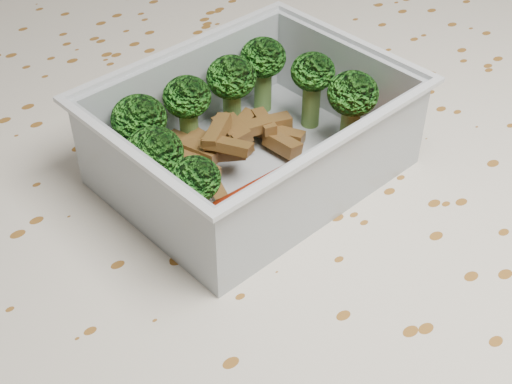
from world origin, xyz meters
TOP-DOWN VIEW (x-y plane):
  - dining_table at (0.00, 0.00)m, footprint 1.40×0.90m
  - tablecloth at (0.00, 0.00)m, footprint 1.46×0.96m
  - lunch_container at (0.03, 0.03)m, footprint 0.20×0.17m
  - broccoli_florets at (0.02, 0.05)m, footprint 0.17×0.11m
  - meat_pile at (0.02, 0.05)m, footprint 0.11×0.08m
  - sausage at (0.04, -0.01)m, footprint 0.16×0.03m

SIDE VIEW (x-z plane):
  - dining_table at x=0.00m, z-range 0.29..1.04m
  - tablecloth at x=0.00m, z-range 0.62..0.81m
  - meat_pile at x=0.02m, z-range 0.76..0.79m
  - sausage at x=0.04m, z-range 0.76..0.79m
  - lunch_container at x=0.03m, z-range 0.75..0.81m
  - broccoli_florets at x=0.02m, z-range 0.77..0.83m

